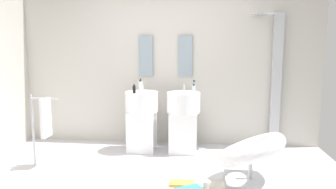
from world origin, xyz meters
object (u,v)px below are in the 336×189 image
at_px(towel_rack, 44,119).
at_px(soap_bottle_black, 134,89).
at_px(soap_bottle_grey, 194,87).
at_px(soap_bottle_white, 141,87).
at_px(soap_bottle_clear, 194,89).
at_px(lounge_chair, 251,154).
at_px(pedestal_sink_right, 183,120).
at_px(shower_column, 275,78).
at_px(pedestal_sink_left, 142,119).
at_px(soap_bottle_green, 140,85).
at_px(magazine_ochre, 182,184).
at_px(coffee_mug, 207,185).

distance_m(towel_rack, soap_bottle_black, 1.27).
distance_m(soap_bottle_grey, soap_bottle_white, 0.78).
xyz_separation_m(soap_bottle_black, soap_bottle_white, (0.10, -0.01, 0.03)).
bearing_deg(soap_bottle_clear, lounge_chair, -55.80).
bearing_deg(pedestal_sink_right, shower_column, 14.34).
xyz_separation_m(lounge_chair, soap_bottle_white, (-1.43, 0.89, 0.63)).
bearing_deg(soap_bottle_white, lounge_chair, -32.03).
distance_m(pedestal_sink_left, soap_bottle_white, 0.51).
bearing_deg(soap_bottle_clear, pedestal_sink_right, 162.33).
distance_m(shower_column, soap_bottle_grey, 1.26).
bearing_deg(lounge_chair, pedestal_sink_left, 144.24).
bearing_deg(soap_bottle_green, towel_rack, -139.65).
xyz_separation_m(pedestal_sink_right, magazine_ochre, (0.05, -1.18, -0.46)).
height_order(lounge_chair, soap_bottle_green, soap_bottle_green).
bearing_deg(shower_column, coffee_mug, -123.00).
relative_size(pedestal_sink_right, lounge_chair, 0.95).
bearing_deg(soap_bottle_black, lounge_chair, -30.74).
bearing_deg(coffee_mug, magazine_ochre, 166.93).
bearing_deg(soap_bottle_grey, soap_bottle_green, 174.75).
bearing_deg(coffee_mug, soap_bottle_clear, 98.78).
relative_size(pedestal_sink_left, coffee_mug, 11.69).
distance_m(pedestal_sink_left, magazine_ochre, 1.44).
xyz_separation_m(pedestal_sink_right, coffee_mug, (0.33, -1.25, -0.43)).
height_order(magazine_ochre, coffee_mug, coffee_mug).
relative_size(soap_bottle_clear, soap_bottle_white, 0.68).
relative_size(soap_bottle_black, soap_bottle_white, 0.66).
distance_m(coffee_mug, soap_bottle_clear, 1.51).
bearing_deg(soap_bottle_white, soap_bottle_grey, 14.00).
height_order(coffee_mug, soap_bottle_grey, soap_bottle_grey).
xyz_separation_m(pedestal_sink_right, soap_bottle_green, (-0.66, 0.12, 0.49)).
distance_m(towel_rack, soap_bottle_green, 1.46).
xyz_separation_m(pedestal_sink_right, soap_bottle_clear, (0.15, -0.05, 0.46)).
bearing_deg(shower_column, soap_bottle_grey, -165.83).
distance_m(soap_bottle_black, soap_bottle_grey, 0.87).
relative_size(pedestal_sink_left, pedestal_sink_right, 1.00).
distance_m(lounge_chair, soap_bottle_grey, 1.42).
distance_m(shower_column, soap_bottle_clear, 1.29).
distance_m(lounge_chair, soap_bottle_clear, 1.34).
bearing_deg(soap_bottle_black, coffee_mug, -47.05).
bearing_deg(shower_column, soap_bottle_clear, -162.02).
bearing_deg(soap_bottle_green, pedestal_sink_left, -72.50).
bearing_deg(soap_bottle_black, towel_rack, -147.21).
bearing_deg(towel_rack, soap_bottle_grey, 24.03).
bearing_deg(soap_bottle_clear, soap_bottle_green, 168.55).
relative_size(lounge_chair, soap_bottle_green, 5.64).
relative_size(lounge_chair, soap_bottle_white, 5.55).
xyz_separation_m(soap_bottle_black, soap_bottle_grey, (0.85, 0.18, 0.03)).
distance_m(pedestal_sink_left, soap_bottle_clear, 0.90).
height_order(pedestal_sink_left, soap_bottle_black, soap_bottle_black).
height_order(pedestal_sink_left, shower_column, shower_column).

